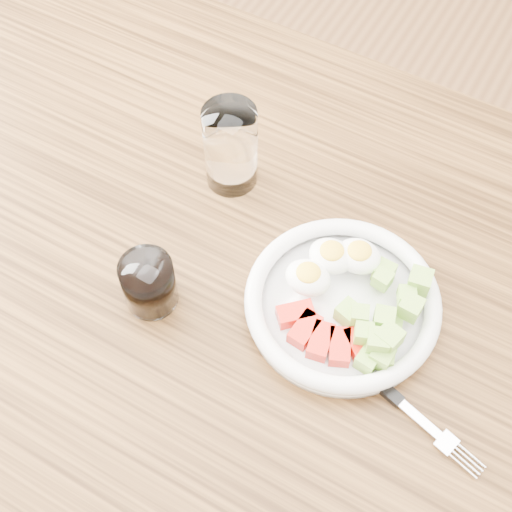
{
  "coord_description": "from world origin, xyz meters",
  "views": [
    {
      "loc": [
        0.23,
        -0.42,
        1.59
      ],
      "look_at": [
        -0.01,
        0.01,
        0.8
      ],
      "focal_mm": 50.0,
      "sensor_mm": 36.0,
      "label": 1
    }
  ],
  "objects": [
    {
      "name": "water_glass",
      "position": [
        -0.12,
        0.13,
        0.84
      ],
      "size": [
        0.07,
        0.07,
        0.13
      ],
      "primitive_type": "cylinder",
      "color": "white",
      "rests_on": "dining_table"
    },
    {
      "name": "bowl",
      "position": [
        0.12,
        0.01,
        0.79
      ],
      "size": [
        0.25,
        0.25,
        0.06
      ],
      "color": "white",
      "rests_on": "dining_table"
    },
    {
      "name": "ground",
      "position": [
        0.0,
        0.0,
        0.0
      ],
      "size": [
        4.0,
        4.0,
        0.0
      ],
      "primitive_type": "plane",
      "color": "brown",
      "rests_on": "ground"
    },
    {
      "name": "dining_table",
      "position": [
        0.0,
        0.0,
        0.67
      ],
      "size": [
        1.5,
        0.9,
        0.77
      ],
      "color": "brown",
      "rests_on": "ground"
    },
    {
      "name": "fork",
      "position": [
        0.21,
        -0.07,
        0.78
      ],
      "size": [
        0.22,
        0.08,
        0.01
      ],
      "color": "black",
      "rests_on": "dining_table"
    },
    {
      "name": "coffee_glass",
      "position": [
        -0.11,
        -0.1,
        0.81
      ],
      "size": [
        0.07,
        0.07,
        0.08
      ],
      "color": "white",
      "rests_on": "dining_table"
    }
  ]
}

